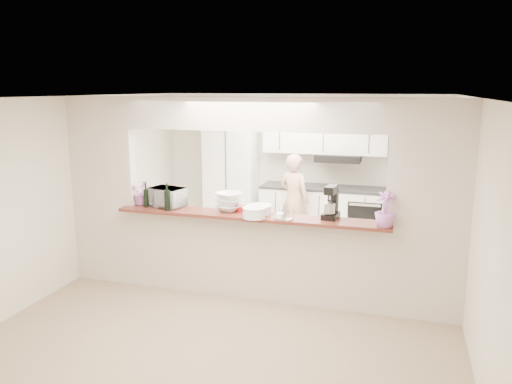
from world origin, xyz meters
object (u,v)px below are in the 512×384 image
at_px(toaster_oven, 167,197).
at_px(stand_mixer, 331,204).
at_px(person, 294,200).
at_px(refrigerator, 420,198).

relative_size(toaster_oven, stand_mixer, 1.13).
bearing_deg(person, stand_mixer, 135.73).
xyz_separation_m(toaster_oven, person, (1.21, 2.20, -0.44)).
xyz_separation_m(refrigerator, stand_mixer, (-1.07, -2.59, 0.42)).
bearing_deg(refrigerator, stand_mixer, -112.56).
relative_size(refrigerator, stand_mixer, 4.32).
height_order(refrigerator, stand_mixer, refrigerator).
height_order(toaster_oven, person, person).
bearing_deg(toaster_oven, stand_mixer, 14.96).
distance_m(toaster_oven, stand_mixer, 2.13).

